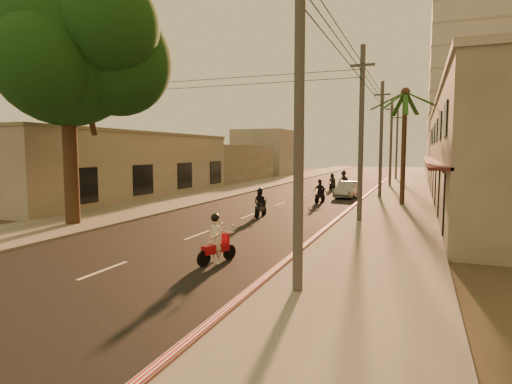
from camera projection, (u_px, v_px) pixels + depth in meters
ground at (173, 245)px, 16.95m from camera, size 160.00×160.00×0.00m
road at (302, 196)px, 35.54m from camera, size 10.00×140.00×0.02m
sidewalk_right at (397, 199)px, 32.87m from camera, size 5.00×140.00×0.12m
sidewalk_left at (221, 192)px, 38.21m from camera, size 5.00×140.00×0.12m
curb_stripe at (356, 204)px, 29.07m from camera, size 0.20×60.00×0.20m
shophouse_row at (499, 152)px, 28.37m from camera, size 8.80×34.20×7.30m
left_building at (116, 165)px, 34.69m from camera, size 8.20×24.20×5.20m
distant_tower at (474, 80)px, 61.99m from camera, size 12.10×12.10×28.00m
broadleaf_tree at (75, 51)px, 20.49m from camera, size 9.60×8.70×12.10m
palm_tree at (405, 99)px, 28.30m from camera, size 5.00×5.00×8.20m
utility_poles at (382, 114)px, 32.72m from camera, size 1.20×48.26×9.00m
filler_right at (462, 157)px, 53.52m from camera, size 8.00×14.00×6.00m
filler_left_near at (222, 163)px, 53.33m from camera, size 8.00×14.00×4.40m
filler_left_far at (270, 152)px, 69.94m from camera, size 8.00×14.00×7.00m
scooter_red at (216, 241)px, 14.01m from camera, size 0.90×1.64×1.67m
scooter_mid_a at (260, 204)px, 23.91m from camera, size 0.78×1.70×1.67m
scooter_mid_b at (320, 192)px, 30.66m from camera, size 1.08×1.73×1.71m
scooter_far_a at (332, 182)px, 41.33m from camera, size 0.88×1.62×1.59m
scooter_far_b at (344, 180)px, 42.89m from camera, size 1.56×1.73×1.81m
parked_car at (347, 190)px, 34.03m from camera, size 1.98×4.13×1.29m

